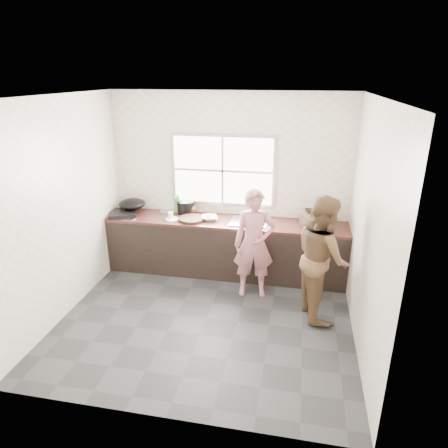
% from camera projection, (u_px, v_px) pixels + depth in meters
% --- Properties ---
extents(floor, '(3.60, 3.20, 0.01)m').
position_uv_depth(floor, '(207.00, 319.00, 5.08)').
color(floor, '#2A2A2D').
rests_on(floor, ground).
extents(ceiling, '(3.60, 3.20, 0.01)m').
position_uv_depth(ceiling, '(202.00, 96.00, 4.12)').
color(ceiling, silver).
rests_on(ceiling, wall_back).
extents(wall_back, '(3.60, 0.01, 2.70)m').
position_uv_depth(wall_back, '(230.00, 183.00, 6.07)').
color(wall_back, silver).
rests_on(wall_back, ground).
extents(wall_left, '(0.01, 3.20, 2.70)m').
position_uv_depth(wall_left, '(63.00, 209.00, 4.92)').
color(wall_left, beige).
rests_on(wall_left, ground).
extents(wall_right, '(0.01, 3.20, 2.70)m').
position_uv_depth(wall_right, '(368.00, 230.00, 4.28)').
color(wall_right, beige).
rests_on(wall_right, ground).
extents(wall_front, '(3.60, 0.01, 2.70)m').
position_uv_depth(wall_front, '(156.00, 287.00, 3.13)').
color(wall_front, beige).
rests_on(wall_front, ground).
extents(cabinet, '(3.60, 0.62, 0.82)m').
position_uv_depth(cabinet, '(226.00, 248.00, 6.12)').
color(cabinet, black).
rests_on(cabinet, floor).
extents(countertop, '(3.60, 0.64, 0.04)m').
position_uv_depth(countertop, '(226.00, 222.00, 5.97)').
color(countertop, '#3B1D18').
rests_on(countertop, cabinet).
extents(sink, '(0.55, 0.45, 0.02)m').
position_uv_depth(sink, '(249.00, 222.00, 5.89)').
color(sink, silver).
rests_on(sink, countertop).
extents(faucet, '(0.02, 0.02, 0.30)m').
position_uv_depth(faucet, '(251.00, 208.00, 6.03)').
color(faucet, silver).
rests_on(faucet, countertop).
extents(window_frame, '(1.60, 0.05, 1.10)m').
position_uv_depth(window_frame, '(223.00, 170.00, 6.01)').
color(window_frame, '#9EA0A5').
rests_on(window_frame, wall_back).
extents(window_glazing, '(1.50, 0.01, 1.00)m').
position_uv_depth(window_glazing, '(223.00, 171.00, 5.98)').
color(window_glazing, white).
rests_on(window_glazing, window_frame).
extents(woman, '(0.57, 0.42, 1.42)m').
position_uv_depth(woman, '(254.00, 247.00, 5.42)').
color(woman, '#BB707D').
rests_on(woman, floor).
extents(person_side, '(0.80, 0.91, 1.58)m').
position_uv_depth(person_side, '(322.00, 257.00, 4.92)').
color(person_side, brown).
rests_on(person_side, floor).
extents(cutting_board, '(0.43, 0.43, 0.04)m').
position_uv_depth(cutting_board, '(192.00, 219.00, 5.97)').
color(cutting_board, black).
rests_on(cutting_board, countertop).
extents(cleaver, '(0.20, 0.11, 0.01)m').
position_uv_depth(cleaver, '(211.00, 218.00, 5.93)').
color(cleaver, silver).
rests_on(cleaver, cutting_board).
extents(bowl_mince, '(0.28, 0.28, 0.06)m').
position_uv_depth(bowl_mince, '(209.00, 218.00, 5.98)').
color(bowl_mince, white).
rests_on(bowl_mince, countertop).
extents(bowl_crabs, '(0.23, 0.23, 0.06)m').
position_uv_depth(bowl_crabs, '(253.00, 224.00, 5.73)').
color(bowl_crabs, silver).
rests_on(bowl_crabs, countertop).
extents(bowl_held, '(0.20, 0.20, 0.06)m').
position_uv_depth(bowl_held, '(255.00, 226.00, 5.67)').
color(bowl_held, white).
rests_on(bowl_held, countertop).
extents(black_pot, '(0.32, 0.32, 0.19)m').
position_uv_depth(black_pot, '(186.00, 207.00, 6.26)').
color(black_pot, black).
rests_on(black_pot, countertop).
extents(plate_food, '(0.26, 0.26, 0.02)m').
position_uv_depth(plate_food, '(172.00, 219.00, 5.99)').
color(plate_food, silver).
rests_on(plate_food, countertop).
extents(bottle_green, '(0.17, 0.17, 0.34)m').
position_uv_depth(bottle_green, '(178.00, 202.00, 6.25)').
color(bottle_green, '#328A2D').
rests_on(bottle_green, countertop).
extents(bottle_brown_tall, '(0.10, 0.10, 0.17)m').
position_uv_depth(bottle_brown_tall, '(180.00, 208.00, 6.25)').
color(bottle_brown_tall, '#481C12').
rests_on(bottle_brown_tall, countertop).
extents(bottle_brown_short, '(0.17, 0.17, 0.17)m').
position_uv_depth(bottle_brown_short, '(192.00, 208.00, 6.25)').
color(bottle_brown_short, '#4C2F13').
rests_on(bottle_brown_short, countertop).
extents(glass_jar, '(0.09, 0.09, 0.11)m').
position_uv_depth(glass_jar, '(171.00, 216.00, 6.00)').
color(glass_jar, white).
rests_on(glass_jar, countertop).
extents(burner, '(0.52, 0.52, 0.06)m').
position_uv_depth(burner, '(123.00, 213.00, 6.17)').
color(burner, black).
rests_on(burner, countertop).
extents(wok, '(0.41, 0.41, 0.15)m').
position_uv_depth(wok, '(132.00, 204.00, 6.27)').
color(wok, black).
rests_on(wok, burner).
extents(dish_rack, '(0.43, 0.31, 0.32)m').
position_uv_depth(dish_rack, '(314.00, 215.00, 5.69)').
color(dish_rack, silver).
rests_on(dish_rack, countertop).
extents(pot_lid_left, '(0.26, 0.26, 0.01)m').
position_uv_depth(pot_lid_left, '(128.00, 218.00, 6.05)').
color(pot_lid_left, '#BBBDC2').
rests_on(pot_lid_left, countertop).
extents(pot_lid_right, '(0.29, 0.29, 0.01)m').
position_uv_depth(pot_lid_right, '(167.00, 211.00, 6.33)').
color(pot_lid_right, '#ACAFB3').
rests_on(pot_lid_right, countertop).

